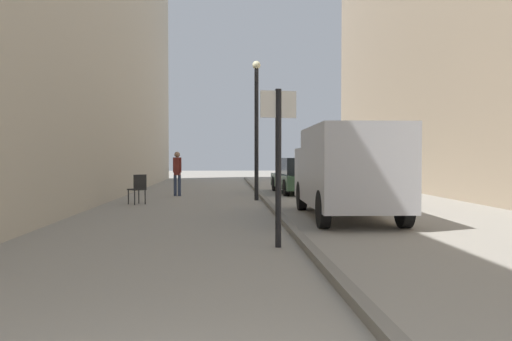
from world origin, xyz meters
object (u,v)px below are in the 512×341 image
object	(u,v)px
pedestrian_main_foreground	(177,170)
delivery_van	(346,169)
parked_car	(300,176)
cafe_chair_near_window	(138,187)
street_sign_post	(278,154)
lamp_post	(256,121)

from	to	relation	value
pedestrian_main_foreground	delivery_van	xyz separation A→B (m)	(4.79, -7.14, 0.21)
pedestrian_main_foreground	parked_car	size ratio (longest dim) A/B	0.39
delivery_van	parked_car	bearing A→B (deg)	90.76
pedestrian_main_foreground	cafe_chair_near_window	bearing A→B (deg)	-92.27
parked_car	cafe_chair_near_window	distance (m)	7.38
parked_car	street_sign_post	xyz separation A→B (m)	(-2.17, -12.18, 0.83)
lamp_post	street_sign_post	bearing A→B (deg)	-91.18
pedestrian_main_foreground	parked_car	world-z (taller)	pedestrian_main_foreground
pedestrian_main_foreground	delivery_van	distance (m)	8.60
lamp_post	cafe_chair_near_window	bearing A→B (deg)	-161.59
parked_car	lamp_post	distance (m)	4.37
delivery_van	lamp_post	bearing A→B (deg)	112.02
street_sign_post	lamp_post	xyz separation A→B (m)	(0.18, 8.85, 1.18)
parked_car	lamp_post	world-z (taller)	lamp_post
pedestrian_main_foreground	delivery_van	size ratio (longest dim) A/B	0.33
lamp_post	pedestrian_main_foreground	bearing A→B (deg)	143.97
parked_car	lamp_post	xyz separation A→B (m)	(-1.99, -3.33, 2.01)
parked_car	delivery_van	bearing A→B (deg)	-93.90
parked_car	lamp_post	bearing A→B (deg)	-124.06
delivery_van	street_sign_post	bearing A→B (deg)	-116.88
lamp_post	cafe_chair_near_window	distance (m)	4.55
street_sign_post	cafe_chair_near_window	bearing A→B (deg)	-72.59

